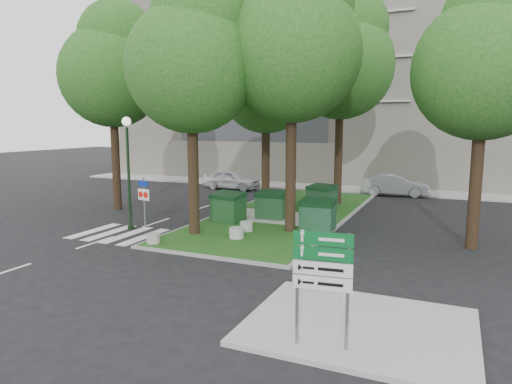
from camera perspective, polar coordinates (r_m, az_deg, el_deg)
The scene contains 26 objects.
ground at distance 16.42m, azimuth -7.75°, elevation -7.90°, with size 120.00×120.00×0.00m, color black.
median_island at distance 23.22m, azimuth 3.67°, elevation -2.82°, with size 6.00×16.00×0.12m, color #1C4513.
median_kerb at distance 23.23m, azimuth 3.67°, elevation -2.85°, with size 6.30×16.30×0.10m, color gray.
sidewalk_corner at distance 11.04m, azimuth 12.78°, elevation -16.06°, with size 5.00×4.00×0.12m, color #999993.
building_sidewalk at distance 33.27m, azimuth 9.09°, elevation 0.52°, with size 42.00×3.00×0.12m, color #999993.
zebra_crossing at distance 19.70m, azimuth -14.83°, elevation -5.31°, with size 5.00×3.00×0.01m, color silver.
apartment_building at distance 40.41m, azimuth 12.14°, elevation 13.12°, with size 41.00×12.00×16.00m, color tan.
tree_median_near_left at distance 18.87m, azimuth -7.80°, elevation 16.66°, with size 5.20×5.20×10.53m.
tree_median_near_right at distance 19.30m, azimuth 4.87°, elevation 18.54°, with size 5.60×5.60×11.46m.
tree_median_mid at distance 24.39m, azimuth 1.50°, elevation 14.06°, with size 4.80×4.80×9.99m.
tree_median_far at distance 26.42m, azimuth 10.82°, elevation 16.42°, with size 5.80×5.80×11.93m.
tree_street_left at distance 25.82m, azimuth -17.38°, elevation 14.88°, with size 5.40×5.40×11.00m.
tree_street_right at distance 18.63m, azimuth 26.97°, elevation 14.91°, with size 5.00×5.00×10.06m.
dumpster_a at distance 21.27m, azimuth -3.51°, elevation -1.89°, with size 1.66×1.32×1.38m.
dumpster_b at distance 21.91m, azimuth 1.95°, elevation -1.63°, with size 1.49×1.09×1.34m.
dumpster_c at distance 24.35m, azimuth 8.21°, elevation -0.69°, with size 1.71×1.46×1.34m.
dumpster_d at distance 19.69m, azimuth 7.70°, elevation -2.84°, with size 1.46×1.03×1.35m.
bollard_left at distance 17.88m, azimuth -12.71°, elevation -5.66°, with size 0.51×0.51×0.37m, color #999894.
bollard_right at distance 19.40m, azimuth -1.21°, elevation -4.30°, with size 0.55×0.55×0.39m, color #9F9F9A.
bollard_mid at distance 18.22m, azimuth -2.45°, elevation -5.11°, with size 0.59×0.59×0.42m, color #9F9F9A.
litter_bin at distance 23.78m, azimuth 8.22°, elevation -1.64°, with size 0.39×0.39×0.69m, color #F2A21C.
street_lamp at distance 20.53m, azimuth -15.71°, elevation 3.93°, with size 0.39×0.39×4.92m.
traffic_sign_pole at distance 20.97m, azimuth -13.81°, elevation -0.42°, with size 0.67×0.16×2.26m.
directional_sign at distance 9.31m, azimuth 8.33°, elevation -9.77°, with size 1.19×0.21×2.39m.
car_white at distance 32.61m, azimuth -3.04°, elevation 1.60°, with size 1.67×4.14×1.41m, color silver.
car_silver at distance 30.90m, azimuth 17.01°, elevation 0.85°, with size 1.48×4.24×1.40m, color #97999E.
Camera 1 is at (8.29, -13.40, 4.61)m, focal length 32.00 mm.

